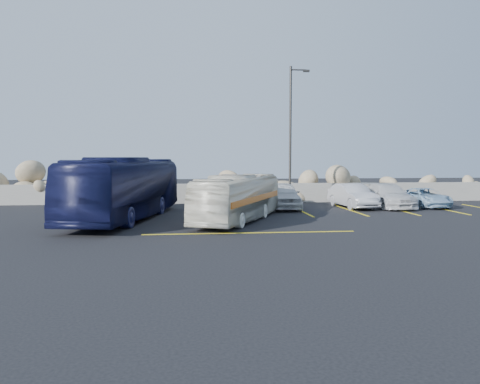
{
  "coord_description": "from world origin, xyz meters",
  "views": [
    {
      "loc": [
        -3.17,
        -17.0,
        2.82
      ],
      "look_at": [
        -0.98,
        4.0,
        1.26
      ],
      "focal_mm": 35.0,
      "sensor_mm": 36.0,
      "label": 1
    }
  ],
  "objects": [
    {
      "name": "ground",
      "position": [
        0.0,
        0.0,
        0.0
      ],
      "size": [
        90.0,
        90.0,
        0.0
      ],
      "primitive_type": "plane",
      "color": "black",
      "rests_on": "ground"
    },
    {
      "name": "seawall",
      "position": [
        0.0,
        12.0,
        0.6
      ],
      "size": [
        60.0,
        0.4,
        1.2
      ],
      "primitive_type": "cube",
      "color": "gray",
      "rests_on": "ground"
    },
    {
      "name": "riprap_pile",
      "position": [
        0.0,
        13.2,
        1.3
      ],
      "size": [
        54.0,
        2.8,
        2.6
      ],
      "primitive_type": null,
      "color": "#9A8765",
      "rests_on": "ground"
    },
    {
      "name": "parking_lines",
      "position": [
        4.64,
        5.57,
        0.01
      ],
      "size": [
        18.16,
        9.36,
        0.01
      ],
      "color": "yellow",
      "rests_on": "ground"
    },
    {
      "name": "lamppost",
      "position": [
        2.56,
        9.5,
        4.3
      ],
      "size": [
        1.14,
        0.18,
        8.0
      ],
      "color": "#32302D",
      "rests_on": "ground"
    },
    {
      "name": "vintage_bus",
      "position": [
        -1.1,
        3.51,
        1.04
      ],
      "size": [
        4.72,
        7.5,
        2.08
      ],
      "primitive_type": "imported",
      "rotation": [
        0.0,
        0.0,
        -0.43
      ],
      "color": "silver",
      "rests_on": "ground"
    },
    {
      "name": "tour_coach",
      "position": [
        -6.15,
        4.71,
        1.42
      ],
      "size": [
        4.39,
        10.45,
        2.84
      ],
      "primitive_type": "imported",
      "rotation": [
        0.0,
        0.0,
        -0.2
      ],
      "color": "#101337",
      "rests_on": "ground"
    },
    {
      "name": "car_a",
      "position": [
        1.84,
        8.38,
        0.74
      ],
      "size": [
        2.01,
        4.43,
        1.47
      ],
      "primitive_type": "imported",
      "rotation": [
        0.0,
        0.0,
        -0.06
      ],
      "color": "silver",
      "rests_on": "ground"
    },
    {
      "name": "car_b",
      "position": [
        5.84,
        8.38,
        0.67
      ],
      "size": [
        1.8,
        4.17,
        1.34
      ],
      "primitive_type": "imported",
      "rotation": [
        0.0,
        0.0,
        0.1
      ],
      "color": "silver",
      "rests_on": "ground"
    },
    {
      "name": "car_c",
      "position": [
        7.88,
        8.35,
        0.67
      ],
      "size": [
        1.93,
        4.62,
        1.34
      ],
      "primitive_type": "imported",
      "rotation": [
        0.0,
        0.0,
        0.01
      ],
      "color": "silver",
      "rests_on": "ground"
    },
    {
      "name": "car_d",
      "position": [
        10.14,
        8.42,
        0.54
      ],
      "size": [
        1.8,
        3.86,
        1.07
      ],
      "primitive_type": "imported",
      "rotation": [
        0.0,
        0.0,
        0.01
      ],
      "color": "#97BBD7",
      "rests_on": "ground"
    }
  ]
}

